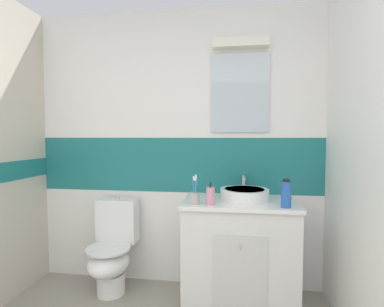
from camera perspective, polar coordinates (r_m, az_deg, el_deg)
The scene contains 7 objects.
wall_back_tiled at distance 2.70m, azimuth -2.77°, elevation 1.19°, with size 3.20×0.20×2.50m.
vanity_cabinet at distance 2.51m, azimuth 9.26°, elevation -18.56°, with size 0.89×0.56×0.85m.
sink_basin at distance 2.40m, azimuth 10.29°, elevation -7.79°, with size 0.39×0.43×0.17m.
toilet at distance 2.76m, azimuth -15.42°, elevation -17.77°, with size 0.37×0.50×0.81m.
toothbrush_cup at distance 2.22m, azimuth 0.51°, elevation -8.48°, with size 0.07×0.07×0.22m.
soap_dispenser at distance 2.19m, azimuth 3.65°, elevation -8.32°, with size 0.07×0.07×0.17m.
mouthwash_bottle at distance 2.20m, azimuth 18.05°, elevation -7.55°, with size 0.07×0.07×0.21m.
Camera 1 is at (0.52, -0.20, 1.36)m, focal length 27.08 mm.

